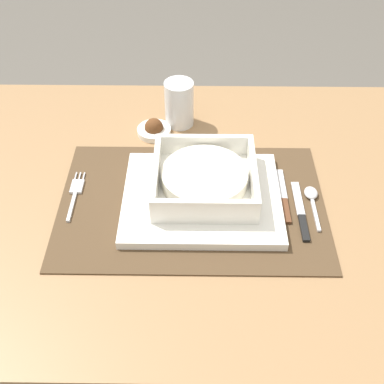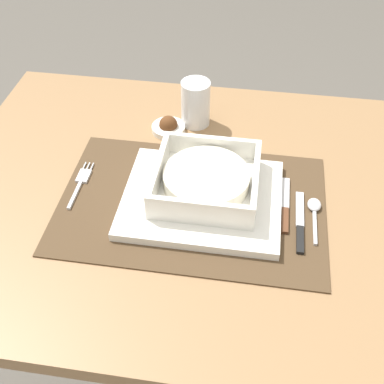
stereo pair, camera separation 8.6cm
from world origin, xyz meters
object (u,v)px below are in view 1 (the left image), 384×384
(spoon, at_px, (312,197))
(porridge_bowl, at_px, (204,179))
(fork, at_px, (76,192))
(butter_knife, at_px, (301,214))
(bread_knife, at_px, (284,199))
(dining_table, at_px, (192,232))
(drinking_glass, at_px, (179,106))
(condiment_saucer, at_px, (154,129))

(spoon, bearing_deg, porridge_bowl, 178.08)
(fork, distance_m, butter_knife, 0.41)
(butter_knife, height_order, bread_knife, same)
(spoon, bearing_deg, butter_knife, -119.95)
(dining_table, bearing_deg, butter_knife, -17.24)
(fork, height_order, drinking_glass, drinking_glass)
(butter_knife, bearing_deg, porridge_bowl, 166.90)
(fork, bearing_deg, dining_table, -1.24)
(fork, distance_m, drinking_glass, 0.29)
(butter_knife, distance_m, condiment_saucer, 0.36)
(dining_table, bearing_deg, drinking_glass, 97.93)
(drinking_glass, relative_size, condiment_saucer, 1.39)
(fork, height_order, bread_knife, bread_knife)
(dining_table, height_order, fork, fork)
(dining_table, distance_m, drinking_glass, 0.27)
(porridge_bowl, height_order, drinking_glass, drinking_glass)
(porridge_bowl, relative_size, bread_knife, 1.32)
(fork, bearing_deg, porridge_bowl, -3.09)
(bread_knife, xyz_separation_m, drinking_glass, (-0.19, 0.24, 0.04))
(butter_knife, bearing_deg, fork, 176.95)
(fork, xyz_separation_m, spoon, (0.43, -0.01, 0.00))
(fork, xyz_separation_m, bread_knife, (0.38, -0.01, 0.00))
(drinking_glass, xyz_separation_m, condiment_saucer, (-0.05, -0.04, -0.03))
(dining_table, distance_m, porridge_bowl, 0.15)
(porridge_bowl, bearing_deg, condiment_saucer, 119.40)
(dining_table, relative_size, spoon, 8.92)
(bread_knife, height_order, condiment_saucer, condiment_saucer)
(porridge_bowl, relative_size, fork, 1.44)
(porridge_bowl, xyz_separation_m, bread_knife, (0.14, -0.01, -0.03))
(fork, height_order, condiment_saucer, condiment_saucer)
(butter_knife, bearing_deg, condiment_saucer, 143.20)
(spoon, distance_m, butter_knife, 0.05)
(fork, bearing_deg, bread_knife, -5.44)
(spoon, bearing_deg, bread_knife, -175.25)
(dining_table, bearing_deg, porridge_bowl, -17.07)
(drinking_glass, bearing_deg, bread_knife, -50.42)
(condiment_saucer, bearing_deg, dining_table, -65.23)
(condiment_saucer, bearing_deg, fork, -125.19)
(dining_table, height_order, spoon, spoon)
(butter_knife, distance_m, bread_knife, 0.05)
(butter_knife, relative_size, drinking_glass, 1.45)
(spoon, distance_m, drinking_glass, 0.34)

